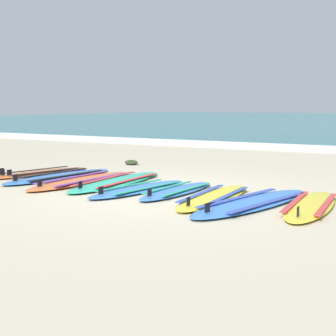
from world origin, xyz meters
name	(u,v)px	position (x,y,z in m)	size (l,w,h in m)	color
ground_plane	(159,193)	(0.00, 0.00, 0.00)	(80.00, 80.00, 0.00)	#C1B599
wave_foam_strip	(299,148)	(0.00, 8.28, 0.06)	(80.00, 1.26, 0.11)	white
surfboard_0	(41,173)	(-3.00, 0.61, 0.04)	(1.00, 2.13, 0.18)	orange
surfboard_1	(60,176)	(-2.36, 0.42, 0.04)	(0.92, 2.51, 0.18)	#3875CC
surfboard_2	(82,181)	(-1.67, 0.22, 0.04)	(0.73, 2.53, 0.18)	orange
surfboard_3	(117,181)	(-1.09, 0.43, 0.04)	(0.73, 2.60, 0.18)	#2DB793
surfboard_4	(139,189)	(-0.36, 0.00, 0.04)	(0.86, 2.17, 0.18)	#3875CC
surfboard_5	(177,191)	(0.24, 0.14, 0.04)	(0.59, 1.93, 0.18)	#3875CC
surfboard_6	(214,197)	(0.94, -0.04, 0.04)	(0.63, 2.24, 0.18)	yellow
surfboard_7	(253,203)	(1.56, -0.15, 0.04)	(1.21, 2.67, 0.18)	#3875CC
surfboard_8	(310,205)	(2.27, 0.04, 0.04)	(0.69, 2.22, 0.18)	yellow
seaweed_clump_near_shoreline	(131,162)	(-2.32, 2.73, 0.05)	(0.31, 0.25, 0.11)	#2D381E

